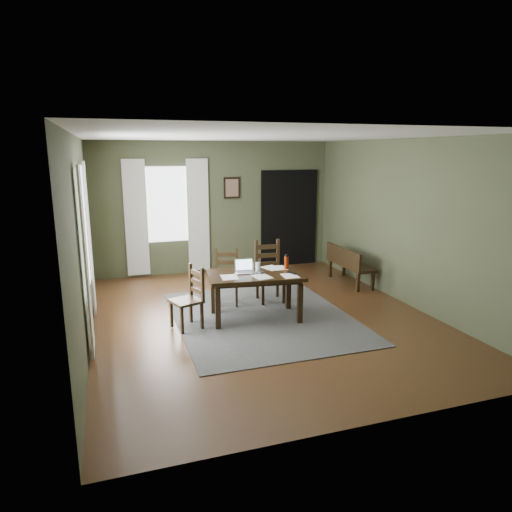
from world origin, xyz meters
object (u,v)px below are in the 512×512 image
object	(u,v)px
chair_back_right	(270,272)
laptop	(245,269)
dining_table	(255,279)
bench	(348,262)
chair_back_left	(227,278)
water_bottle	(286,262)
chair_end	(189,298)

from	to	relation	value
chair_back_right	laptop	xyz separation A→B (m)	(-0.63, -0.62, 0.26)
dining_table	chair_back_right	distance (m)	0.91
dining_table	bench	size ratio (longest dim) A/B	1.18
chair_back_left	dining_table	bearing A→B (deg)	-58.59
chair_back_right	water_bottle	bearing A→B (deg)	-82.48
water_bottle	dining_table	bearing A→B (deg)	-168.82
laptop	water_bottle	size ratio (longest dim) A/B	1.32
bench	laptop	bearing A→B (deg)	114.73
chair_back_left	chair_back_right	distance (m)	0.74
dining_table	chair_back_left	bearing A→B (deg)	113.37
chair_back_right	laptop	bearing A→B (deg)	-131.38
chair_back_right	laptop	distance (m)	0.92
dining_table	chair_back_left	size ratio (longest dim) A/B	1.63
chair_back_right	chair_end	bearing A→B (deg)	-147.87
laptop	water_bottle	bearing A→B (deg)	3.14
chair_back_right	water_bottle	xyz separation A→B (m)	(0.04, -0.64, 0.31)
laptop	water_bottle	xyz separation A→B (m)	(0.67, -0.02, 0.06)
chair_back_left	laptop	bearing A→B (deg)	-65.82
dining_table	chair_back_right	world-z (taller)	chair_back_right
dining_table	chair_back_left	xyz separation A→B (m)	(-0.23, 0.81, -0.17)
chair_end	bench	size ratio (longest dim) A/B	0.71
chair_end	water_bottle	bearing A→B (deg)	77.43
bench	water_bottle	bearing A→B (deg)	123.05
chair_end	water_bottle	world-z (taller)	water_bottle
dining_table	laptop	bearing A→B (deg)	142.14
chair_back_left	water_bottle	distance (m)	1.11
dining_table	chair_back_right	xyz separation A→B (m)	(0.50, 0.75, -0.12)
bench	water_bottle	size ratio (longest dim) A/B	5.42
bench	laptop	xyz separation A→B (m)	(-2.40, -1.11, 0.34)
chair_back_left	laptop	size ratio (longest dim) A/B	2.98
chair_end	chair_back_right	size ratio (longest dim) A/B	0.88
bench	laptop	distance (m)	2.66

